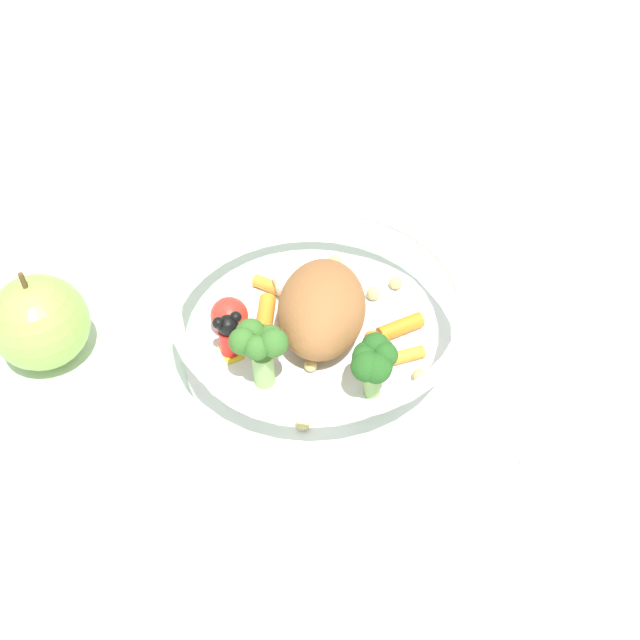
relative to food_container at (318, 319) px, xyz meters
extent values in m
plane|color=silver|center=(0.02, 0.01, -0.03)|extent=(2.40, 2.40, 0.00)
cylinder|color=white|center=(0.00, 0.00, -0.03)|extent=(0.20, 0.20, 0.01)
torus|color=white|center=(0.00, 0.00, 0.02)|extent=(0.21, 0.21, 0.01)
ellipsoid|color=#935B33|center=(0.01, 0.00, 0.01)|extent=(0.11, 0.10, 0.05)
cylinder|color=#8EB766|center=(-0.01, -0.06, -0.01)|extent=(0.01, 0.01, 0.02)
sphere|color=#23561E|center=(0.00, -0.06, 0.01)|extent=(0.02, 0.02, 0.02)
sphere|color=#23561E|center=(0.00, -0.06, 0.02)|extent=(0.02, 0.02, 0.02)
sphere|color=#23561E|center=(-0.01, -0.05, 0.01)|extent=(0.02, 0.02, 0.02)
sphere|color=#23561E|center=(-0.01, -0.06, 0.02)|extent=(0.02, 0.02, 0.02)
sphere|color=#23561E|center=(-0.02, -0.06, 0.01)|extent=(0.02, 0.02, 0.02)
sphere|color=#23561E|center=(-0.01, -0.07, 0.01)|extent=(0.02, 0.02, 0.02)
sphere|color=#23561E|center=(-0.01, -0.07, 0.01)|extent=(0.01, 0.01, 0.01)
sphere|color=#23561E|center=(0.00, -0.07, 0.02)|extent=(0.02, 0.02, 0.02)
cylinder|color=#8EB766|center=(-0.05, 0.00, -0.01)|extent=(0.01, 0.01, 0.03)
sphere|color=#386B28|center=(-0.04, 0.00, 0.02)|extent=(0.02, 0.02, 0.02)
sphere|color=#386B28|center=(-0.05, 0.01, 0.02)|extent=(0.02, 0.02, 0.02)
sphere|color=#386B28|center=(-0.06, 0.00, 0.02)|extent=(0.02, 0.02, 0.02)
sphere|color=#386B28|center=(-0.06, -0.01, 0.02)|extent=(0.02, 0.02, 0.02)
sphere|color=#386B28|center=(-0.05, -0.01, 0.02)|extent=(0.02, 0.02, 0.02)
sphere|color=silver|center=(0.02, 0.05, -0.01)|extent=(0.02, 0.02, 0.02)
sphere|color=silver|center=(0.02, 0.05, -0.01)|extent=(0.02, 0.02, 0.02)
sphere|color=silver|center=(0.02, 0.05, -0.01)|extent=(0.02, 0.02, 0.02)
sphere|color=silver|center=(0.02, 0.05, -0.01)|extent=(0.03, 0.03, 0.03)
sphere|color=silver|center=(0.02, 0.04, 0.00)|extent=(0.02, 0.02, 0.02)
sphere|color=silver|center=(0.03, 0.04, -0.01)|extent=(0.02, 0.02, 0.02)
cube|color=yellow|center=(-0.05, 0.03, -0.02)|extent=(0.02, 0.02, 0.00)
cylinder|color=red|center=(-0.05, 0.03, -0.01)|extent=(0.02, 0.02, 0.02)
sphere|color=black|center=(-0.05, 0.03, 0.01)|extent=(0.02, 0.02, 0.02)
sphere|color=black|center=(-0.06, 0.04, 0.01)|extent=(0.01, 0.01, 0.01)
sphere|color=black|center=(-0.05, 0.03, 0.01)|extent=(0.01, 0.01, 0.01)
cylinder|color=orange|center=(0.03, -0.06, -0.02)|extent=(0.03, 0.02, 0.01)
cylinder|color=orange|center=(0.01, -0.04, -0.02)|extent=(0.03, 0.03, 0.01)
cylinder|color=orange|center=(-0.01, 0.04, -0.02)|extent=(0.03, 0.03, 0.01)
cylinder|color=orange|center=(0.05, -0.04, -0.02)|extent=(0.04, 0.02, 0.01)
cylinder|color=orange|center=(0.01, 0.06, -0.02)|extent=(0.02, 0.03, 0.01)
sphere|color=red|center=(-0.04, 0.05, -0.01)|extent=(0.03, 0.03, 0.03)
sphere|color=#D1B775|center=(0.06, 0.00, -0.02)|extent=(0.01, 0.01, 0.01)
sphere|color=tan|center=(-0.02, -0.02, -0.02)|extent=(0.01, 0.01, 0.01)
sphere|color=tan|center=(0.08, 0.00, -0.02)|extent=(0.01, 0.01, 0.01)
sphere|color=tan|center=(-0.06, -0.05, -0.02)|extent=(0.01, 0.01, 0.01)
sphere|color=tan|center=(0.02, -0.08, -0.02)|extent=(0.01, 0.01, 0.01)
sphere|color=tan|center=(0.06, 0.05, -0.02)|extent=(0.01, 0.01, 0.01)
sphere|color=#8CB74C|center=(-0.14, 0.13, 0.00)|extent=(0.07, 0.07, 0.07)
cylinder|color=brown|center=(-0.14, 0.13, 0.04)|extent=(0.00, 0.00, 0.01)
camera|label=1|loc=(-0.25, -0.26, 0.38)|focal=41.33mm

